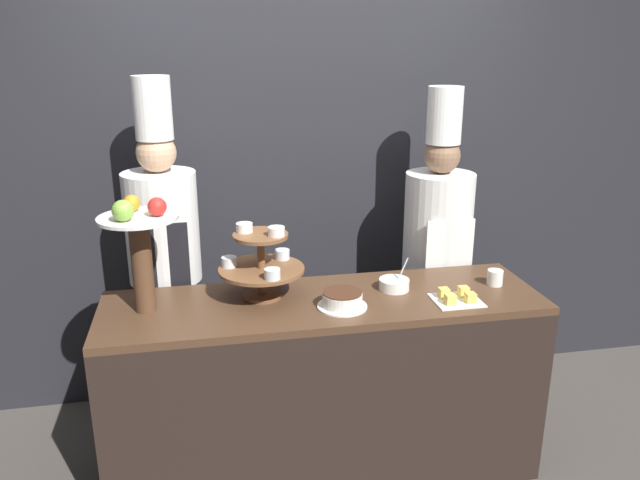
{
  "coord_description": "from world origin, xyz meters",
  "views": [
    {
      "loc": [
        -0.52,
        -2.25,
        2.02
      ],
      "look_at": [
        0.0,
        0.39,
        1.15
      ],
      "focal_mm": 35.0,
      "sensor_mm": 36.0,
      "label": 1
    }
  ],
  "objects_px": {
    "serving_bowl_far": "(394,284)",
    "chef_center_left": "(437,244)",
    "cake_square_tray": "(457,297)",
    "cake_round": "(342,300)",
    "tiered_stand": "(261,262)",
    "chef_left": "(164,253)",
    "cup_white": "(495,278)",
    "fruit_pedestal": "(140,240)"
  },
  "relations": [
    {
      "from": "cake_round",
      "to": "serving_bowl_far",
      "type": "distance_m",
      "value": 0.32
    },
    {
      "from": "cake_square_tray",
      "to": "chef_center_left",
      "type": "relative_size",
      "value": 0.12
    },
    {
      "from": "tiered_stand",
      "to": "chef_center_left",
      "type": "relative_size",
      "value": 0.22
    },
    {
      "from": "serving_bowl_far",
      "to": "chef_left",
      "type": "bearing_deg",
      "value": 157.09
    },
    {
      "from": "chef_left",
      "to": "tiered_stand",
      "type": "bearing_deg",
      "value": -43.2
    },
    {
      "from": "serving_bowl_far",
      "to": "chef_left",
      "type": "distance_m",
      "value": 1.15
    },
    {
      "from": "serving_bowl_far",
      "to": "chef_center_left",
      "type": "xyz_separation_m",
      "value": [
        0.38,
        0.45,
        0.03
      ]
    },
    {
      "from": "tiered_stand",
      "to": "fruit_pedestal",
      "type": "bearing_deg",
      "value": -174.24
    },
    {
      "from": "cup_white",
      "to": "cake_square_tray",
      "type": "height_order",
      "value": "cup_white"
    },
    {
      "from": "chef_center_left",
      "to": "tiered_stand",
      "type": "bearing_deg",
      "value": -157.34
    },
    {
      "from": "chef_center_left",
      "to": "cake_square_tray",
      "type": "bearing_deg",
      "value": -103.25
    },
    {
      "from": "tiered_stand",
      "to": "cup_white",
      "type": "relative_size",
      "value": 5.23
    },
    {
      "from": "cake_round",
      "to": "chef_center_left",
      "type": "xyz_separation_m",
      "value": [
        0.67,
        0.6,
        0.02
      ]
    },
    {
      "from": "tiered_stand",
      "to": "cake_round",
      "type": "height_order",
      "value": "tiered_stand"
    },
    {
      "from": "cake_round",
      "to": "cup_white",
      "type": "bearing_deg",
      "value": 8.34
    },
    {
      "from": "cake_round",
      "to": "chef_left",
      "type": "distance_m",
      "value": 0.98
    },
    {
      "from": "tiered_stand",
      "to": "fruit_pedestal",
      "type": "xyz_separation_m",
      "value": [
        -0.51,
        -0.05,
        0.15
      ]
    },
    {
      "from": "fruit_pedestal",
      "to": "chef_center_left",
      "type": "relative_size",
      "value": 0.29
    },
    {
      "from": "tiered_stand",
      "to": "fruit_pedestal",
      "type": "relative_size",
      "value": 0.76
    },
    {
      "from": "cup_white",
      "to": "chef_center_left",
      "type": "distance_m",
      "value": 0.5
    },
    {
      "from": "cake_square_tray",
      "to": "chef_left",
      "type": "height_order",
      "value": "chef_left"
    },
    {
      "from": "cake_round",
      "to": "cup_white",
      "type": "xyz_separation_m",
      "value": [
        0.77,
        0.11,
        0.0
      ]
    },
    {
      "from": "fruit_pedestal",
      "to": "cake_round",
      "type": "bearing_deg",
      "value": -8.76
    },
    {
      "from": "chef_left",
      "to": "chef_center_left",
      "type": "bearing_deg",
      "value": -0.0
    },
    {
      "from": "chef_left",
      "to": "chef_center_left",
      "type": "relative_size",
      "value": 1.04
    },
    {
      "from": "tiered_stand",
      "to": "chef_left",
      "type": "relative_size",
      "value": 0.21
    },
    {
      "from": "fruit_pedestal",
      "to": "cup_white",
      "type": "xyz_separation_m",
      "value": [
        1.61,
        -0.02,
        -0.28
      ]
    },
    {
      "from": "cake_square_tray",
      "to": "cake_round",
      "type": "bearing_deg",
      "value": 176.31
    },
    {
      "from": "tiered_stand",
      "to": "cake_round",
      "type": "relative_size",
      "value": 1.76
    },
    {
      "from": "cake_round",
      "to": "chef_left",
      "type": "bearing_deg",
      "value": 142.36
    },
    {
      "from": "fruit_pedestal",
      "to": "cake_square_tray",
      "type": "bearing_deg",
      "value": -6.84
    },
    {
      "from": "tiered_stand",
      "to": "cup_white",
      "type": "xyz_separation_m",
      "value": [
        1.11,
        -0.07,
        -0.13
      ]
    },
    {
      "from": "serving_bowl_far",
      "to": "chef_left",
      "type": "xyz_separation_m",
      "value": [
        -1.06,
        0.45,
        0.07
      ]
    },
    {
      "from": "tiered_stand",
      "to": "chef_center_left",
      "type": "distance_m",
      "value": 1.09
    },
    {
      "from": "fruit_pedestal",
      "to": "cake_square_tray",
      "type": "height_order",
      "value": "fruit_pedestal"
    },
    {
      "from": "tiered_stand",
      "to": "cake_round",
      "type": "bearing_deg",
      "value": -28.64
    },
    {
      "from": "cake_round",
      "to": "chef_center_left",
      "type": "bearing_deg",
      "value": 41.86
    },
    {
      "from": "tiered_stand",
      "to": "cake_square_tray",
      "type": "bearing_deg",
      "value": -14.15
    },
    {
      "from": "tiered_stand",
      "to": "cup_white",
      "type": "distance_m",
      "value": 1.12
    },
    {
      "from": "fruit_pedestal",
      "to": "cake_round",
      "type": "height_order",
      "value": "fruit_pedestal"
    },
    {
      "from": "tiered_stand",
      "to": "chef_left",
      "type": "xyz_separation_m",
      "value": [
        -0.44,
        0.42,
        -0.07
      ]
    },
    {
      "from": "tiered_stand",
      "to": "serving_bowl_far",
      "type": "height_order",
      "value": "tiered_stand"
    }
  ]
}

